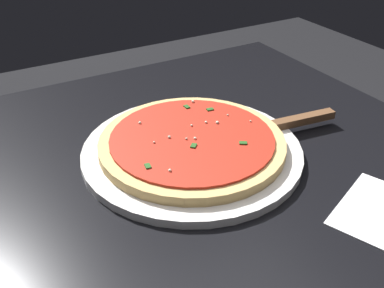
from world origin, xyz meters
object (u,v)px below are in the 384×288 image
serving_plate (192,151)px  napkin_folded_right (384,213)px  pizza (192,142)px  pizza_server (282,125)px

serving_plate → napkin_folded_right: 0.30m
serving_plate → napkin_folded_right: serving_plate is taller
pizza → pizza_server: (-0.02, -0.17, -0.00)m
pizza → napkin_folded_right: bearing=-148.8°
serving_plate → pizza_server: bearing=-97.3°
pizza_server → pizza: bearing=82.6°
serving_plate → pizza_server: 0.17m
serving_plate → pizza: bearing=-33.4°
pizza → pizza_server: size_ratio=1.33×
serving_plate → napkin_folded_right: size_ratio=2.50×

